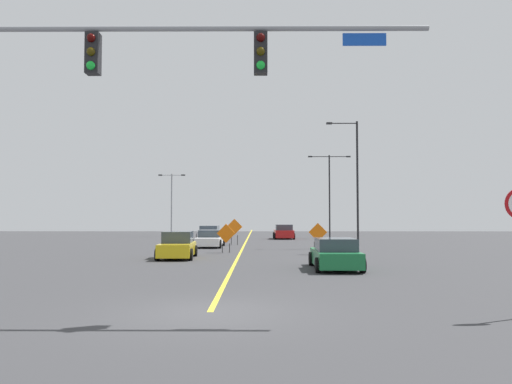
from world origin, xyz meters
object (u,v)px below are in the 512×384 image
object	(u,v)px
street_lamp_near_right	(329,189)
construction_sign_right_shoulder	(226,235)
street_lamp_mid_right	(355,178)
construction_sign_left_shoulder	(234,228)
traffic_signal_assembly	(91,84)
car_white_distant	(210,239)
car_green_mid	(335,255)
car_red_near	(284,232)
street_lamp_mid_left	(172,199)
car_yellow_passing	(177,246)
construction_sign_left_lane	(318,234)
car_silver_far	(209,233)

from	to	relation	value
street_lamp_near_right	construction_sign_right_shoulder	world-z (taller)	street_lamp_near_right
street_lamp_mid_right	construction_sign_left_shoulder	size ratio (longest dim) A/B	4.50
traffic_signal_assembly	car_white_distant	xyz separation A→B (m)	(0.51, 25.82, -5.11)
car_green_mid	car_red_near	distance (m)	29.07
street_lamp_mid_left	car_yellow_passing	distance (m)	31.25
construction_sign_right_shoulder	car_white_distant	size ratio (longest dim) A/B	0.41
car_yellow_passing	car_green_mid	bearing A→B (deg)	-35.13
street_lamp_mid_left	car_green_mid	bearing A→B (deg)	-69.27
construction_sign_left_shoulder	car_white_distant	distance (m)	3.37
construction_sign_right_shoulder	car_red_near	xyz separation A→B (m)	(4.66, 19.14, -0.47)
street_lamp_mid_left	construction_sign_left_lane	xyz separation A→B (m)	(13.90, -27.61, -3.11)
traffic_signal_assembly	street_lamp_mid_right	world-z (taller)	street_lamp_mid_right
car_red_near	construction_sign_left_lane	bearing A→B (deg)	-86.92
car_silver_far	car_green_mid	world-z (taller)	car_silver_far
construction_sign_left_shoulder	car_red_near	world-z (taller)	construction_sign_left_shoulder
car_green_mid	car_white_distant	distance (m)	17.32
traffic_signal_assembly	construction_sign_left_lane	bearing A→B (deg)	66.98
traffic_signal_assembly	car_green_mid	world-z (taller)	traffic_signal_assembly
street_lamp_mid_right	construction_sign_left_shoulder	distance (m)	10.58
car_white_distant	construction_sign_left_shoulder	bearing A→B (deg)	58.29
traffic_signal_assembly	car_white_distant	bearing A→B (deg)	88.88
traffic_signal_assembly	car_yellow_passing	distance (m)	16.45
traffic_signal_assembly	street_lamp_mid_left	size ratio (longest dim) A/B	1.76
street_lamp_near_right	construction_sign_right_shoulder	xyz separation A→B (m)	(-9.72, -21.50, -4.15)
construction_sign_right_shoulder	car_white_distant	bearing A→B (deg)	105.33
street_lamp_mid_right	car_yellow_passing	xyz separation A→B (m)	(-11.87, -9.79, -4.59)
traffic_signal_assembly	street_lamp_mid_left	xyz separation A→B (m)	(-6.01, 46.16, -1.36)
car_silver_far	car_yellow_passing	bearing A→B (deg)	-89.00
car_green_mid	construction_sign_left_lane	bearing A→B (deg)	88.49
traffic_signal_assembly	car_green_mid	distance (m)	13.60
traffic_signal_assembly	car_red_near	size ratio (longest dim) A/B	3.34
street_lamp_mid_right	construction_sign_left_shoulder	xyz separation A→B (m)	(-9.31, 3.16, -3.90)
traffic_signal_assembly	street_lamp_mid_right	bearing A→B (deg)	65.60
construction_sign_right_shoulder	car_red_near	size ratio (longest dim) A/B	0.48
construction_sign_left_lane	traffic_signal_assembly	bearing A→B (deg)	-113.02
street_lamp_mid_left	construction_sign_left_shoulder	distance (m)	19.62
street_lamp_near_right	car_silver_far	distance (m)	13.91
car_yellow_passing	street_lamp_mid_right	bearing A→B (deg)	39.52
construction_sign_left_shoulder	car_yellow_passing	world-z (taller)	construction_sign_left_shoulder
construction_sign_left_shoulder	construction_sign_left_lane	distance (m)	11.53
traffic_signal_assembly	construction_sign_right_shoulder	size ratio (longest dim) A/B	6.90
construction_sign_right_shoulder	street_lamp_near_right	bearing A→B (deg)	65.67
street_lamp_near_right	construction_sign_left_lane	distance (m)	23.59
construction_sign_left_shoulder	car_silver_far	world-z (taller)	construction_sign_left_shoulder
street_lamp_mid_left	street_lamp_mid_right	bearing A→B (deg)	-49.72
traffic_signal_assembly	car_green_mid	xyz separation A→B (m)	(7.66, 10.04, -5.06)
car_silver_far	car_red_near	xyz separation A→B (m)	(7.49, 1.47, 0.03)
car_green_mid	street_lamp_mid_right	bearing A→B (deg)	75.85
street_lamp_mid_right	street_lamp_mid_left	size ratio (longest dim) A/B	1.31
street_lamp_near_right	construction_sign_left_shoulder	xyz separation A→B (m)	(-9.60, -12.85, -3.94)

